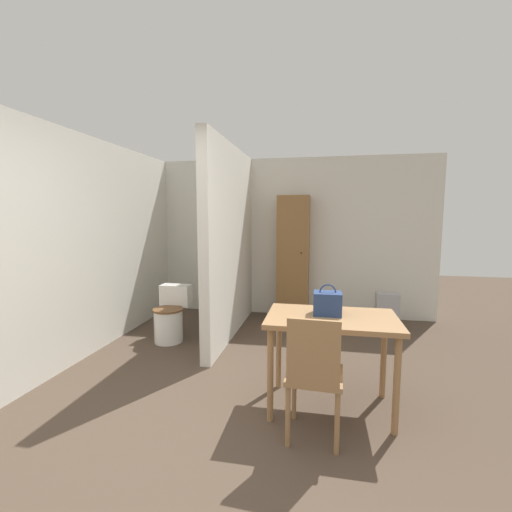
% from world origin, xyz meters
% --- Properties ---
extents(ground_plane, '(16.00, 16.00, 0.00)m').
position_xyz_m(ground_plane, '(0.00, 0.00, 0.00)').
color(ground_plane, '#4C3D30').
extents(wall_back, '(4.85, 0.12, 2.50)m').
position_xyz_m(wall_back, '(0.00, 3.67, 1.25)').
color(wall_back, silver).
rests_on(wall_back, ground_plane).
extents(wall_left, '(0.12, 4.61, 2.50)m').
position_xyz_m(wall_left, '(-1.98, 1.80, 1.25)').
color(wall_left, silver).
rests_on(wall_left, ground_plane).
extents(partition_wall, '(0.12, 2.16, 2.50)m').
position_xyz_m(partition_wall, '(-0.51, 2.53, 1.25)').
color(partition_wall, silver).
rests_on(partition_wall, ground_plane).
extents(dining_table, '(1.05, 0.65, 0.79)m').
position_xyz_m(dining_table, '(0.77, 0.90, 0.68)').
color(dining_table, '#997047').
rests_on(dining_table, ground_plane).
extents(wooden_chair, '(0.41, 0.41, 0.92)m').
position_xyz_m(wooden_chair, '(0.64, 0.45, 0.51)').
color(wooden_chair, '#997047').
rests_on(wooden_chair, ground_plane).
extents(toilet, '(0.39, 0.53, 0.69)m').
position_xyz_m(toilet, '(-1.22, 2.14, 0.30)').
color(toilet, white).
rests_on(toilet, ground_plane).
extents(handbag, '(0.23, 0.18, 0.26)m').
position_xyz_m(handbag, '(0.73, 0.95, 0.88)').
color(handbag, navy).
rests_on(handbag, dining_table).
extents(wooden_cabinet, '(0.49, 0.36, 1.90)m').
position_xyz_m(wooden_cabinet, '(0.25, 3.42, 0.95)').
color(wooden_cabinet, brown).
rests_on(wooden_cabinet, ground_plane).
extents(space_heater, '(0.30, 0.19, 0.54)m').
position_xyz_m(space_heater, '(1.58, 2.99, 0.27)').
color(space_heater, '#9E9EA3').
rests_on(space_heater, ground_plane).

